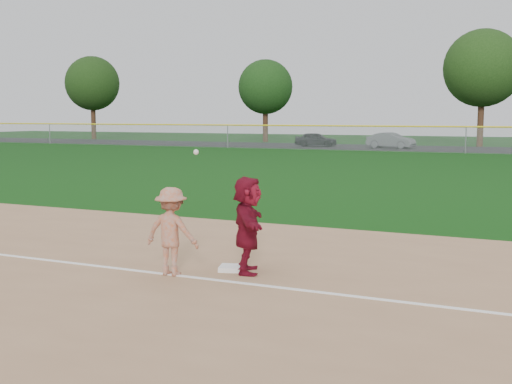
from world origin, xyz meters
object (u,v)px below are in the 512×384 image
at_px(car_left, 316,139).
at_px(base_runner, 248,225).
at_px(car_mid, 391,140).
at_px(first_base, 231,268).

bearing_deg(car_left, base_runner, -169.50).
bearing_deg(car_left, car_mid, -98.65).
relative_size(first_base, base_runner, 0.23).
distance_m(car_left, car_mid, 6.90).
bearing_deg(first_base, car_mid, 98.72).
bearing_deg(car_mid, car_left, 98.53).
distance_m(first_base, car_left, 47.42).
bearing_deg(car_mid, base_runner, -160.52).
xyz_separation_m(base_runner, car_mid, (-7.27, 45.14, -0.21)).
distance_m(base_runner, car_mid, 45.72).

